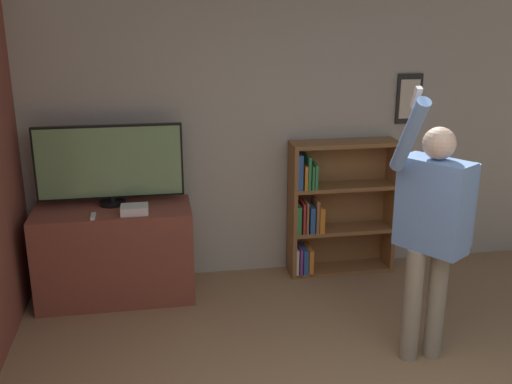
{
  "coord_description": "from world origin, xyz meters",
  "views": [
    {
      "loc": [
        -1.1,
        -2.12,
        2.44
      ],
      "look_at": [
        -0.38,
        2.03,
        1.12
      ],
      "focal_mm": 42.0,
      "sensor_mm": 36.0,
      "label": 1
    }
  ],
  "objects_px": {
    "television": "(110,164)",
    "person": "(432,223)",
    "bookshelf": "(331,209)",
    "game_console": "(134,210)"
  },
  "relations": [
    {
      "from": "person",
      "to": "bookshelf",
      "type": "bearing_deg",
      "value": 154.89
    },
    {
      "from": "television",
      "to": "bookshelf",
      "type": "bearing_deg",
      "value": 2.85
    },
    {
      "from": "person",
      "to": "game_console",
      "type": "bearing_deg",
      "value": -153.84
    },
    {
      "from": "television",
      "to": "person",
      "type": "relative_size",
      "value": 0.62
    },
    {
      "from": "television",
      "to": "person",
      "type": "xyz_separation_m",
      "value": [
        2.2,
        -1.45,
        -0.14
      ]
    },
    {
      "from": "game_console",
      "to": "person",
      "type": "bearing_deg",
      "value": -30.49
    },
    {
      "from": "television",
      "to": "bookshelf",
      "type": "xyz_separation_m",
      "value": [
        1.98,
        0.1,
        -0.55
      ]
    },
    {
      "from": "bookshelf",
      "to": "television",
      "type": "bearing_deg",
      "value": -177.15
    },
    {
      "from": "game_console",
      "to": "person",
      "type": "distance_m",
      "value": 2.34
    },
    {
      "from": "bookshelf",
      "to": "person",
      "type": "xyz_separation_m",
      "value": [
        0.22,
        -1.55,
        0.42
      ]
    }
  ]
}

